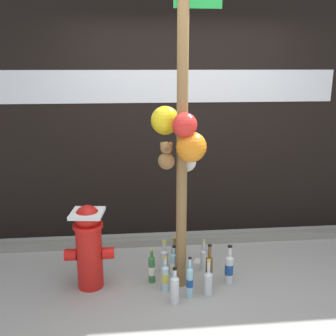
{
  "coord_description": "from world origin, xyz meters",
  "views": [
    {
      "loc": [
        -0.59,
        -2.87,
        1.97
      ],
      "look_at": [
        -0.27,
        0.33,
        1.12
      ],
      "focal_mm": 41.77,
      "sensor_mm": 36.0,
      "label": 1
    }
  ],
  "objects_px": {
    "fire_hydrant": "(89,245)",
    "bottle_1": "(165,277)",
    "bottle_4": "(209,270)",
    "bottle_7": "(152,269)",
    "bottle_8": "(208,282)",
    "bottle_9": "(175,259)",
    "bottle_0": "(203,259)",
    "bottle_2": "(229,268)",
    "bottle_10": "(164,259)",
    "memorial_post": "(181,109)",
    "bottle_5": "(190,281)",
    "bottle_6": "(175,289)",
    "bottle_3": "(174,266)"
  },
  "relations": [
    {
      "from": "bottle_8",
      "to": "bottle_7",
      "type": "bearing_deg",
      "value": 152.05
    },
    {
      "from": "bottle_8",
      "to": "bottle_1",
      "type": "bearing_deg",
      "value": 165.81
    },
    {
      "from": "bottle_10",
      "to": "bottle_0",
      "type": "bearing_deg",
      "value": -1.94
    },
    {
      "from": "fire_hydrant",
      "to": "bottle_3",
      "type": "bearing_deg",
      "value": 1.12
    },
    {
      "from": "bottle_3",
      "to": "bottle_10",
      "type": "distance_m",
      "value": 0.18
    },
    {
      "from": "bottle_0",
      "to": "bottle_1",
      "type": "xyz_separation_m",
      "value": [
        -0.4,
        -0.31,
        0.01
      ]
    },
    {
      "from": "bottle_0",
      "to": "bottle_4",
      "type": "distance_m",
      "value": 0.3
    },
    {
      "from": "bottle_0",
      "to": "bottle_10",
      "type": "height_order",
      "value": "bottle_10"
    },
    {
      "from": "bottle_2",
      "to": "bottle_6",
      "type": "relative_size",
      "value": 1.14
    },
    {
      "from": "fire_hydrant",
      "to": "bottle_1",
      "type": "xyz_separation_m",
      "value": [
        0.67,
        -0.15,
        -0.28
      ]
    },
    {
      "from": "bottle_3",
      "to": "bottle_9",
      "type": "xyz_separation_m",
      "value": [
        0.03,
        0.14,
        -0.0
      ]
    },
    {
      "from": "fire_hydrant",
      "to": "bottle_7",
      "type": "height_order",
      "value": "fire_hydrant"
    },
    {
      "from": "bottle_9",
      "to": "bottle_2",
      "type": "bearing_deg",
      "value": -25.35
    },
    {
      "from": "fire_hydrant",
      "to": "bottle_5",
      "type": "distance_m",
      "value": 0.95
    },
    {
      "from": "bottle_4",
      "to": "bottle_5",
      "type": "xyz_separation_m",
      "value": [
        -0.2,
        -0.13,
        -0.02
      ]
    },
    {
      "from": "bottle_0",
      "to": "bottle_7",
      "type": "bearing_deg",
      "value": -163.51
    },
    {
      "from": "memorial_post",
      "to": "bottle_7",
      "type": "bearing_deg",
      "value": 164.83
    },
    {
      "from": "bottle_1",
      "to": "bottle_2",
      "type": "bearing_deg",
      "value": 7.09
    },
    {
      "from": "memorial_post",
      "to": "bottle_3",
      "type": "distance_m",
      "value": 1.47
    },
    {
      "from": "bottle_3",
      "to": "bottle_9",
      "type": "distance_m",
      "value": 0.14
    },
    {
      "from": "bottle_3",
      "to": "bottle_9",
      "type": "relative_size",
      "value": 0.93
    },
    {
      "from": "fire_hydrant",
      "to": "bottle_7",
      "type": "distance_m",
      "value": 0.62
    },
    {
      "from": "bottle_0",
      "to": "bottle_6",
      "type": "xyz_separation_m",
      "value": [
        -0.34,
        -0.51,
        0.01
      ]
    },
    {
      "from": "bottle_0",
      "to": "bottle_6",
      "type": "bearing_deg",
      "value": -123.71
    },
    {
      "from": "bottle_5",
      "to": "bottle_6",
      "type": "xyz_separation_m",
      "value": [
        -0.14,
        -0.08,
        -0.01
      ]
    },
    {
      "from": "bottle_4",
      "to": "bottle_7",
      "type": "xyz_separation_m",
      "value": [
        -0.51,
        0.14,
        -0.04
      ]
    },
    {
      "from": "fire_hydrant",
      "to": "bottle_8",
      "type": "height_order",
      "value": "fire_hydrant"
    },
    {
      "from": "bottle_1",
      "to": "bottle_9",
      "type": "xyz_separation_m",
      "value": [
        0.12,
        0.3,
        0.01
      ]
    },
    {
      "from": "bottle_2",
      "to": "bottle_0",
      "type": "bearing_deg",
      "value": 129.4
    },
    {
      "from": "bottle_7",
      "to": "bottle_8",
      "type": "distance_m",
      "value": 0.55
    },
    {
      "from": "fire_hydrant",
      "to": "bottle_2",
      "type": "xyz_separation_m",
      "value": [
        1.27,
        -0.07,
        -0.26
      ]
    },
    {
      "from": "bottle_8",
      "to": "fire_hydrant",
      "type": "bearing_deg",
      "value": 167.03
    },
    {
      "from": "bottle_5",
      "to": "fire_hydrant",
      "type": "bearing_deg",
      "value": 163.5
    },
    {
      "from": "bottle_8",
      "to": "bottle_9",
      "type": "bearing_deg",
      "value": 122.35
    },
    {
      "from": "bottle_7",
      "to": "bottle_9",
      "type": "bearing_deg",
      "value": 30.98
    },
    {
      "from": "bottle_1",
      "to": "bottle_8",
      "type": "xyz_separation_m",
      "value": [
        0.37,
        -0.09,
        -0.01
      ]
    },
    {
      "from": "memorial_post",
      "to": "bottle_0",
      "type": "relative_size",
      "value": 9.11
    },
    {
      "from": "memorial_post",
      "to": "bottle_2",
      "type": "distance_m",
      "value": 1.53
    },
    {
      "from": "bottle_4",
      "to": "bottle_5",
      "type": "relative_size",
      "value": 1.11
    },
    {
      "from": "bottle_0",
      "to": "bottle_2",
      "type": "relative_size",
      "value": 0.88
    },
    {
      "from": "bottle_0",
      "to": "bottle_8",
      "type": "height_order",
      "value": "bottle_8"
    },
    {
      "from": "bottle_5",
      "to": "bottle_4",
      "type": "bearing_deg",
      "value": 34.13
    },
    {
      "from": "bottle_2",
      "to": "bottle_5",
      "type": "height_order",
      "value": "same"
    },
    {
      "from": "bottle_0",
      "to": "bottle_7",
      "type": "xyz_separation_m",
      "value": [
        -0.51,
        -0.15,
        0.01
      ]
    },
    {
      "from": "fire_hydrant",
      "to": "bottle_0",
      "type": "xyz_separation_m",
      "value": [
        1.07,
        0.17,
        -0.28
      ]
    },
    {
      "from": "bottle_8",
      "to": "bottle_10",
      "type": "height_order",
      "value": "bottle_8"
    },
    {
      "from": "bottle_0",
      "to": "bottle_6",
      "type": "relative_size",
      "value": 1.01
    },
    {
      "from": "bottle_10",
      "to": "bottle_9",
      "type": "bearing_deg",
      "value": -14.38
    },
    {
      "from": "bottle_3",
      "to": "bottle_10",
      "type": "xyz_separation_m",
      "value": [
        -0.07,
        0.17,
        -0.01
      ]
    },
    {
      "from": "bottle_2",
      "to": "bottle_5",
      "type": "distance_m",
      "value": 0.44
    }
  ]
}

